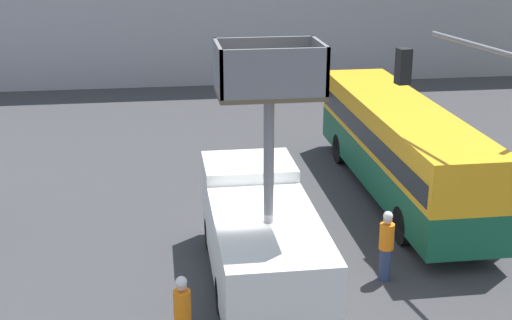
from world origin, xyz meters
The scene contains 6 objects.
ground_plane centered at (0.00, 0.00, 0.00)m, with size 120.00×120.00×0.00m, color #38383A.
utility_truck centered at (0.12, 0.25, 1.51)m, with size 2.50×7.08×6.49m.
city_bus centered at (5.64, 5.85, 1.89)m, with size 2.44×11.83×3.19m.
traffic_light_pole centered at (6.28, 1.26, 4.28)m, with size 4.15×3.90×6.27m.
road_worker_near_truck centered at (-1.99, -2.50, 0.94)m, with size 0.38×0.38×1.87m.
road_worker_directing centered at (3.39, 0.14, 0.98)m, with size 0.38×0.38×1.93m.
Camera 1 is at (-2.30, -15.99, 9.02)m, focal length 50.00 mm.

